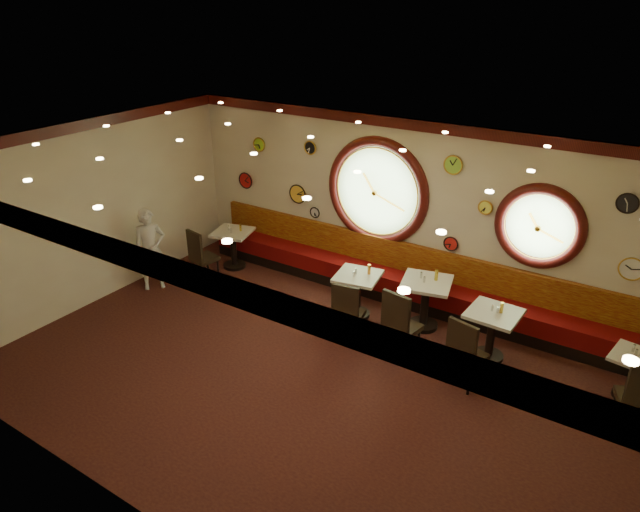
{
  "coord_description": "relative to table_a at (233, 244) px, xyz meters",
  "views": [
    {
      "loc": [
        3.78,
        -5.63,
        5.07
      ],
      "look_at": [
        -0.39,
        0.8,
        1.5
      ],
      "focal_mm": 32.0,
      "sensor_mm": 36.0,
      "label": 1
    }
  ],
  "objects": [
    {
      "name": "chair_b",
      "position": [
        3.28,
        -1.11,
        0.11
      ],
      "size": [
        0.51,
        0.51,
        0.65
      ],
      "rotation": [
        0.0,
        0.0,
        0.18
      ],
      "color": "black",
      "rests_on": "floor"
    },
    {
      "name": "condiment_e_salt",
      "position": [
        7.15,
        -0.11,
        0.24
      ],
      "size": [
        0.04,
        0.04,
        0.11
      ],
      "primitive_type": "cylinder",
      "color": "#BBBCC0",
      "rests_on": "table_e"
    },
    {
      "name": "wall_clock_5",
      "position": [
        0.12,
        0.82,
        1.86
      ],
      "size": [
        0.26,
        0.03,
        0.26
      ],
      "primitive_type": "cylinder",
      "rotation": [
        1.57,
        0.0,
        0.0
      ],
      "color": "#89BF26",
      "rests_on": "wall_back"
    },
    {
      "name": "wall_clock_9",
      "position": [
        1.42,
        0.82,
        0.71
      ],
      "size": [
        0.2,
        0.03,
        0.2
      ],
      "primitive_type": "cylinder",
      "rotation": [
        1.57,
        0.0,
        0.0
      ],
      "color": "silver",
      "rests_on": "wall_back"
    },
    {
      "name": "ceiling",
      "position": [
        3.32,
        -2.14,
        2.71
      ],
      "size": [
        9.0,
        6.0,
        0.02
      ],
      "primitive_type": "cube",
      "color": "#BB9134",
      "rests_on": "wall_back"
    },
    {
      "name": "condiment_c_bottle",
      "position": [
        4.23,
        0.08,
        0.45
      ],
      "size": [
        0.06,
        0.06,
        0.18
      ],
      "primitive_type": "cylinder",
      "color": "gold",
      "rests_on": "table_c"
    },
    {
      "name": "porthole_right_ring",
      "position": [
        5.52,
        0.81,
        1.31
      ],
      "size": [
        1.09,
        0.03,
        1.09
      ],
      "primitive_type": "torus",
      "rotation": [
        1.57,
        0.0,
        0.0
      ],
      "color": "gold",
      "rests_on": "wall_back"
    },
    {
      "name": "condiment_b_bottle",
      "position": [
        3.16,
        -0.2,
        0.38
      ],
      "size": [
        0.05,
        0.05,
        0.17
      ],
      "primitive_type": "cylinder",
      "color": "orange",
      "rests_on": "table_b"
    },
    {
      "name": "wall_clock_3",
      "position": [
        1.02,
        0.82,
        1.01
      ],
      "size": [
        0.36,
        0.03,
        0.36
      ],
      "primitive_type": "cylinder",
      "rotation": [
        1.57,
        0.0,
        0.0
      ],
      "color": "yellow",
      "rests_on": "wall_back"
    },
    {
      "name": "wall_left",
      "position": [
        -1.18,
        -2.14,
        1.11
      ],
      "size": [
        0.02,
        6.0,
        3.2
      ],
      "primitive_type": "cube",
      "color": "beige",
      "rests_on": "floor"
    },
    {
      "name": "wall_clock_1",
      "position": [
        4.07,
        0.82,
        2.06
      ],
      "size": [
        0.3,
        0.03,
        0.3
      ],
      "primitive_type": "cylinder",
      "rotation": [
        1.57,
        0.0,
        0.0
      ],
      "color": "#89C63D",
      "rests_on": "wall_back"
    },
    {
      "name": "condiment_d_salt",
      "position": [
        5.27,
        -0.3,
        0.36
      ],
      "size": [
        0.03,
        0.03,
        0.1
      ],
      "primitive_type": "cylinder",
      "color": "silver",
      "rests_on": "table_d"
    },
    {
      "name": "porthole_left_frame",
      "position": [
        2.72,
        0.84,
        1.36
      ],
      "size": [
        1.98,
        0.18,
        1.98
      ],
      "primitive_type": "torus",
      "rotation": [
        1.57,
        0.0,
        0.0
      ],
      "color": "#3A0C0A",
      "rests_on": "wall_back"
    },
    {
      "name": "table_d",
      "position": [
        5.31,
        -0.32,
        0.01
      ],
      "size": [
        0.76,
        0.76,
        0.8
      ],
      "color": "black",
      "rests_on": "floor"
    },
    {
      "name": "banquette_back",
      "position": [
        3.32,
        0.8,
        0.26
      ],
      "size": [
        8.0,
        0.1,
        0.55
      ],
      "primitive_type": "cube",
      "color": "#661208",
      "rests_on": "wall_back"
    },
    {
      "name": "porthole_right_glass",
      "position": [
        5.52,
        0.86,
        1.31
      ],
      "size": [
        1.1,
        0.02,
        1.1
      ],
      "primitive_type": "cylinder",
      "rotation": [
        1.57,
        0.0,
        0.0
      ],
      "color": "#94C174",
      "rests_on": "wall_back"
    },
    {
      "name": "condiment_d_bottle",
      "position": [
        5.4,
        -0.28,
        0.39
      ],
      "size": [
        0.05,
        0.05,
        0.16
      ],
      "primitive_type": "cylinder",
      "color": "gold",
      "rests_on": "table_d"
    },
    {
      "name": "porthole_right_frame",
      "position": [
        5.52,
        0.84,
        1.31
      ],
      "size": [
        1.38,
        0.18,
        1.38
      ],
      "primitive_type": "torus",
      "rotation": [
        1.57,
        0.0,
        0.0
      ],
      "color": "#3A0C0A",
      "rests_on": "wall_back"
    },
    {
      "name": "banquette_base",
      "position": [
        3.32,
        0.58,
        -0.39
      ],
      "size": [
        8.0,
        0.55,
        0.2
      ],
      "primitive_type": "cube",
      "color": "black",
      "rests_on": "floor"
    },
    {
      "name": "table_b",
      "position": [
        3.02,
        -0.32,
        0.0
      ],
      "size": [
        0.83,
        0.83,
        0.78
      ],
      "color": "black",
      "rests_on": "floor"
    },
    {
      "name": "table_c",
      "position": [
        4.12,
        -0.03,
        0.04
      ],
      "size": [
        0.93,
        0.93,
        0.85
      ],
      "color": "black",
      "rests_on": "floor"
    },
    {
      "name": "porthole_left_ring",
      "position": [
        2.72,
        0.81,
        1.36
      ],
      "size": [
        1.61,
        0.03,
        1.61
      ],
      "primitive_type": "torus",
      "rotation": [
        1.57,
        0.0,
        0.0
      ],
      "color": "gold",
      "rests_on": "wall_back"
    },
    {
      "name": "wall_clock_6",
      "position": [
        -0.28,
        0.82,
        1.06
      ],
      "size": [
        0.32,
        0.03,
        0.32
      ],
      "primitive_type": "cylinder",
      "rotation": [
        1.57,
        0.0,
        0.0
      ],
      "color": "#B51212",
      "rests_on": "wall_back"
    },
    {
      "name": "wall_clock_7",
      "position": [
        4.17,
        0.82,
        0.71
      ],
      "size": [
        0.24,
        0.03,
        0.24
      ],
      "primitive_type": "cylinder",
      "rotation": [
        1.57,
        0.0,
        0.0
      ],
      "color": "red",
      "rests_on": "wall_back"
    },
    {
      "name": "banquette_seat",
      "position": [
        3.32,
        0.58,
        -0.14
      ],
      "size": [
        8.0,
        0.55,
        0.3
      ],
      "primitive_type": "cube",
      "color": "#580709",
      "rests_on": "banquette_base"
    },
    {
      "name": "condiment_a_bottle",
      "position": [
        0.13,
        0.1,
        0.36
      ],
      "size": [
        0.04,
        0.04,
        0.14
      ],
      "primitive_type": "cylinder",
      "color": "gold",
      "rests_on": "table_a"
    },
    {
      "name": "chair_d",
      "position": [
        5.21,
        -1.21,
        0.13
      ],
      "size": [
        0.55,
        0.55,
        0.67
      ],
      "rotation": [
        0.0,
        0.0,
        -0.24
      ],
      "color": "black",
      "rests_on": "floor"
    },
    {
      "name": "condiment_a_salt",
      "position": [
        -0.1,
        0.01,
        0.34
      ],
      "size": [
        0.04,
        0.04,
        0.11
      ],
      "primitive_type": "cylinder",
      "color": "silver",
      "rests_on": "table_a"
    },
    {
      "name": "condiment_c_pepper",
      "position": [
        4.1,
        -0.09,
        0.41
      ],
      "size": [
        0.04,
        0.04,
        0.1
      ],
      "primitive_type": "cylinder",
      "color": "silver",
      "rests_on": "table_c"
    },
    {
      "name": "wall_clock_8",
      "position": [
        1.32,
        0.82,
        1.96
      ],
      "size": [
        0.24,
        0.03,
        0.24
      ],
      "primitive_type": "cylinder",
      "rotation": [
        1.57,
        0.0,
        0.0
      ],
      "color": "black",
      "rests_on": "wall_back"
    },
    {
      "name": "table_a",
      "position": [
        0.0,
        0.0,
        0.0
      ],
      "size": [
        0.87,
        0.87,
        0.78
      ],
      "color": "black",
      "rests_on": "floor"
    },
    {
      "name": "wall_front",
      "position": [
        3.32,
        -5.14,
        1.11
      ],
      "size": [
        9.0,
        0.02,
        3.2
      ],
      "primitive_type": "cube",
      "color": "beige",
      "rests_on": "floor"
    },
    {
      "name": "molding_left",
      "position": [
        -1.13,
        -2.14,
        2.62
      ],
      "size": [
        0.1,
        6.0,
        0.18
      ],
      "primitive_type": "cube",
      "color": "#3A0C0A",
      "rests_on": "wall_back"
    },
    {
      "name": "waiter",
      "position": [
        -0.68,
        -1.48,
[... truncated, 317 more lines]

